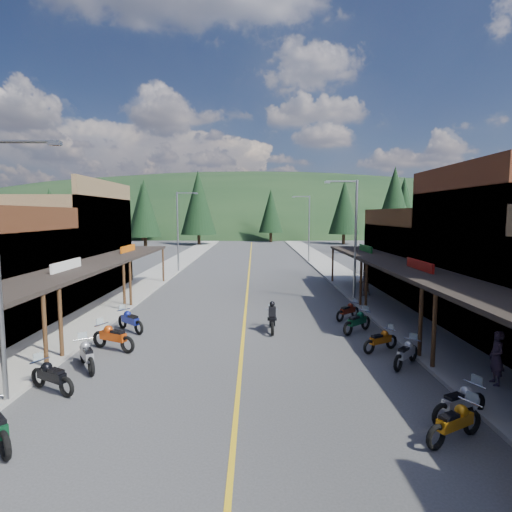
{
  "coord_description": "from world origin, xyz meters",
  "views": [
    {
      "loc": [
        0.53,
        -17.77,
        5.82
      ],
      "look_at": [
        0.65,
        9.09,
        3.0
      ],
      "focal_mm": 28.0,
      "sensor_mm": 36.0,
      "label": 1
    }
  ],
  "objects_px": {
    "bike_east_8": "(357,321)",
    "pedestrian_east_a": "(497,358)",
    "pine_9": "(404,211)",
    "bike_east_5": "(460,401)",
    "bike_west_7": "(113,336)",
    "rider_on_bike": "(272,319)",
    "pine_5": "(404,204)",
    "pine_10": "(144,208)",
    "pine_4": "(344,207)",
    "pine_8": "(98,213)",
    "pine_7": "(115,208)",
    "bike_west_8": "(130,320)",
    "bike_west_5": "(52,375)",
    "bike_east_7": "(381,339)",
    "pedestrian_east_b": "(365,283)",
    "bike_east_6": "(406,352)",
    "pine_0": "(50,211)",
    "streetlight_1": "(179,228)",
    "pine_1": "(142,208)",
    "streetlight_2": "(353,235)",
    "pine_11": "(394,204)",
    "streetlight_0": "(2,260)",
    "streetlight_3": "(308,226)",
    "bike_west_6": "(87,354)",
    "pine_2": "(198,203)",
    "pine_3": "(271,211)",
    "bike_east_4": "(455,421)",
    "bike_east_9": "(348,310)",
    "shop_west_3": "(58,246)",
    "pine_6": "(477,211)"
  },
  "relations": [
    {
      "from": "bike_east_8",
      "to": "pedestrian_east_a",
      "type": "relative_size",
      "value": 1.17
    },
    {
      "from": "pine_9",
      "to": "bike_east_5",
      "type": "xyz_separation_m",
      "value": [
        -17.68,
        -52.06,
        -5.79
      ]
    },
    {
      "from": "bike_west_7",
      "to": "rider_on_bike",
      "type": "bearing_deg",
      "value": -41.23
    },
    {
      "from": "pine_5",
      "to": "bike_east_8",
      "type": "relative_size",
      "value": 6.55
    },
    {
      "from": "pedestrian_east_a",
      "to": "pine_10",
      "type": "bearing_deg",
      "value": -148.12
    },
    {
      "from": "pine_4",
      "to": "pine_8",
      "type": "relative_size",
      "value": 1.25
    },
    {
      "from": "pine_7",
      "to": "bike_west_8",
      "type": "distance_m",
      "value": 79.21
    },
    {
      "from": "bike_west_8",
      "to": "bike_west_5",
      "type": "bearing_deg",
      "value": -141.12
    },
    {
      "from": "bike_east_7",
      "to": "pedestrian_east_b",
      "type": "xyz_separation_m",
      "value": [
        2.37,
        11.13,
        0.49
      ]
    },
    {
      "from": "bike_west_8",
      "to": "bike_east_6",
      "type": "relative_size",
      "value": 1.1
    },
    {
      "from": "bike_east_5",
      "to": "pine_0",
      "type": "bearing_deg",
      "value": -171.85
    },
    {
      "from": "streetlight_1",
      "to": "pine_1",
      "type": "xyz_separation_m",
      "value": [
        -17.05,
        48.0,
        2.78
      ]
    },
    {
      "from": "streetlight_1",
      "to": "streetlight_2",
      "type": "xyz_separation_m",
      "value": [
        13.9,
        -14.0,
        0.0
      ]
    },
    {
      "from": "pine_5",
      "to": "pine_11",
      "type": "bearing_deg",
      "value": -112.38
    },
    {
      "from": "streetlight_0",
      "to": "pine_5",
      "type": "height_order",
      "value": "pine_5"
    },
    {
      "from": "streetlight_3",
      "to": "bike_east_6",
      "type": "distance_m",
      "value": 33.23
    },
    {
      "from": "bike_east_8",
      "to": "pedestrian_east_b",
      "type": "xyz_separation_m",
      "value": [
        2.67,
        8.41,
        0.41
      ]
    },
    {
      "from": "bike_west_8",
      "to": "streetlight_0",
      "type": "bearing_deg",
      "value": -147.04
    },
    {
      "from": "bike_west_6",
      "to": "bike_west_8",
      "type": "bearing_deg",
      "value": 54.9
    },
    {
      "from": "pine_10",
      "to": "bike_west_8",
      "type": "distance_m",
      "value": 50.34
    },
    {
      "from": "bike_east_5",
      "to": "pine_5",
      "type": "bearing_deg",
      "value": 135.01
    },
    {
      "from": "streetlight_1",
      "to": "pedestrian_east_a",
      "type": "distance_m",
      "value": 31.31
    },
    {
      "from": "streetlight_0",
      "to": "bike_west_8",
      "type": "height_order",
      "value": "streetlight_0"
    },
    {
      "from": "pine_2",
      "to": "pine_3",
      "type": "distance_m",
      "value": 16.19
    },
    {
      "from": "bike_west_5",
      "to": "bike_east_8",
      "type": "bearing_deg",
      "value": -30.95
    },
    {
      "from": "bike_east_6",
      "to": "streetlight_1",
      "type": "bearing_deg",
      "value": 161.41
    },
    {
      "from": "pine_4",
      "to": "bike_east_4",
      "type": "xyz_separation_m",
      "value": [
        -12.34,
        -68.12,
        -6.66
      ]
    },
    {
      "from": "bike_east_5",
      "to": "bike_east_9",
      "type": "distance_m",
      "value": 10.91
    },
    {
      "from": "pedestrian_east_b",
      "to": "streetlight_3",
      "type": "bearing_deg",
      "value": -92.58
    },
    {
      "from": "streetlight_0",
      "to": "bike_east_7",
      "type": "distance_m",
      "value": 14.23
    },
    {
      "from": "streetlight_3",
      "to": "pine_8",
      "type": "relative_size",
      "value": 0.8
    },
    {
      "from": "shop_west_3",
      "to": "bike_west_8",
      "type": "relative_size",
      "value": 5.04
    },
    {
      "from": "bike_west_5",
      "to": "bike_west_8",
      "type": "bearing_deg",
      "value": 25.73
    },
    {
      "from": "bike_east_9",
      "to": "streetlight_2",
      "type": "bearing_deg",
      "value": 123.23
    },
    {
      "from": "pine_3",
      "to": "pine_10",
      "type": "height_order",
      "value": "pine_10"
    },
    {
      "from": "pine_11",
      "to": "pedestrian_east_a",
      "type": "distance_m",
      "value": 44.86
    },
    {
      "from": "bike_east_5",
      "to": "pine_11",
      "type": "bearing_deg",
      "value": 137.42
    },
    {
      "from": "bike_east_4",
      "to": "bike_east_9",
      "type": "height_order",
      "value": "bike_east_4"
    },
    {
      "from": "pine_4",
      "to": "pine_10",
      "type": "distance_m",
      "value": 37.37
    },
    {
      "from": "pine_2",
      "to": "shop_west_3",
      "type": "bearing_deg",
      "value": -94.63
    },
    {
      "from": "shop_west_3",
      "to": "pine_3",
      "type": "distance_m",
      "value": 57.59
    },
    {
      "from": "pine_0",
      "to": "pine_8",
      "type": "height_order",
      "value": "pine_0"
    },
    {
      "from": "pine_8",
      "to": "bike_east_5",
      "type": "height_order",
      "value": "pine_8"
    },
    {
      "from": "streetlight_0",
      "to": "bike_west_6",
      "type": "xyz_separation_m",
      "value": [
        1.19,
        2.76,
        -3.85
      ]
    },
    {
      "from": "bike_west_5",
      "to": "bike_east_4",
      "type": "bearing_deg",
      "value": -74.28
    },
    {
      "from": "streetlight_2",
      "to": "bike_west_8",
      "type": "relative_size",
      "value": 3.7
    },
    {
      "from": "pine_0",
      "to": "pine_6",
      "type": "bearing_deg",
      "value": 1.33
    },
    {
      "from": "bike_east_4",
      "to": "bike_east_7",
      "type": "relative_size",
      "value": 1.06
    },
    {
      "from": "pine_3",
      "to": "bike_west_8",
      "type": "relative_size",
      "value": 5.08
    },
    {
      "from": "bike_west_8",
      "to": "bike_west_6",
      "type": "bearing_deg",
      "value": -138.78
    }
  ]
}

